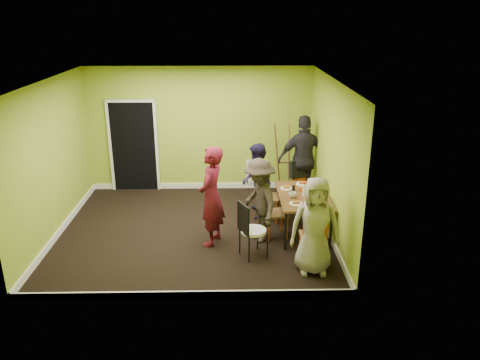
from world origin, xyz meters
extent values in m
plane|color=black|center=(0.00, 0.00, 0.00)|extent=(5.00, 5.00, 0.00)
cube|color=#8BA92B|center=(0.00, 2.25, 1.40)|extent=(5.00, 0.04, 2.80)
cube|color=#8BA92B|center=(0.00, -2.25, 1.40)|extent=(5.00, 0.04, 2.80)
cube|color=#8BA92B|center=(-2.50, 0.00, 1.40)|extent=(0.04, 4.50, 2.80)
cube|color=#8BA92B|center=(2.50, 0.00, 1.40)|extent=(0.04, 4.50, 2.80)
cube|color=white|center=(0.00, 0.00, 2.80)|extent=(5.00, 4.50, 0.04)
cube|color=black|center=(-1.50, 2.22, 1.02)|extent=(1.00, 0.05, 2.04)
cube|color=white|center=(1.30, 2.22, 0.40)|extent=(0.50, 0.04, 0.55)
cylinder|color=black|center=(1.62, -0.81, 0.35)|extent=(0.04, 0.04, 0.71)
cylinder|color=black|center=(2.40, -0.81, 0.35)|extent=(0.04, 0.04, 0.71)
cylinder|color=black|center=(1.62, 0.57, 0.35)|extent=(0.04, 0.04, 0.71)
cylinder|color=black|center=(2.40, 0.57, 0.35)|extent=(0.04, 0.04, 0.71)
cube|color=brown|center=(2.01, -0.12, 0.73)|extent=(0.90, 1.50, 0.04)
cylinder|color=#E05615|center=(1.31, 0.68, 0.24)|extent=(0.03, 0.03, 0.48)
cylinder|color=#E05615|center=(1.22, 0.33, 0.24)|extent=(0.03, 0.03, 0.48)
cylinder|color=#E05615|center=(1.67, 0.58, 0.24)|extent=(0.03, 0.03, 0.48)
cylinder|color=#E05615|center=(1.57, 0.23, 0.24)|extent=(0.03, 0.03, 0.48)
cube|color=brown|center=(1.44, 0.45, 0.48)|extent=(0.53, 0.53, 0.04)
cube|color=#E05615|center=(1.24, 0.51, 0.78)|extent=(0.14, 0.40, 0.54)
cylinder|color=#E05615|center=(1.29, -0.15, 0.23)|extent=(0.03, 0.03, 0.46)
cylinder|color=#E05615|center=(1.36, -0.49, 0.23)|extent=(0.03, 0.03, 0.46)
cylinder|color=#E05615|center=(1.63, -0.08, 0.23)|extent=(0.03, 0.03, 0.46)
cylinder|color=#E05615|center=(1.70, -0.41, 0.23)|extent=(0.03, 0.03, 0.46)
cube|color=brown|center=(1.50, -0.28, 0.46)|extent=(0.48, 0.48, 0.04)
cube|color=#E05615|center=(1.31, -0.32, 0.73)|extent=(0.11, 0.38, 0.51)
cylinder|color=#E05615|center=(2.29, 1.34, 0.21)|extent=(0.02, 0.02, 0.42)
cylinder|color=#E05615|center=(2.00, 1.22, 0.21)|extent=(0.02, 0.02, 0.42)
cylinder|color=#E05615|center=(2.40, 1.05, 0.21)|extent=(0.02, 0.02, 0.42)
cylinder|color=#E05615|center=(2.11, 0.93, 0.21)|extent=(0.02, 0.02, 0.42)
cube|color=brown|center=(2.20, 1.13, 0.42)|extent=(0.48, 0.48, 0.04)
cube|color=#E05615|center=(2.14, 1.30, 0.67)|extent=(0.34, 0.16, 0.46)
cylinder|color=#E05615|center=(1.84, -1.40, 0.23)|extent=(0.03, 0.03, 0.47)
cylinder|color=#E05615|center=(2.19, -1.40, 0.23)|extent=(0.03, 0.03, 0.47)
cylinder|color=#E05615|center=(1.84, -1.05, 0.23)|extent=(0.03, 0.03, 0.47)
cylinder|color=#E05615|center=(2.19, -1.05, 0.23)|extent=(0.03, 0.03, 0.47)
cube|color=brown|center=(2.02, -1.23, 0.47)|extent=(0.42, 0.42, 0.04)
cube|color=#E05615|center=(2.01, -1.42, 0.74)|extent=(0.39, 0.04, 0.52)
cylinder|color=black|center=(0.83, -0.92, 0.23)|extent=(0.03, 0.03, 0.46)
cylinder|color=black|center=(0.98, -1.23, 0.23)|extent=(0.03, 0.03, 0.46)
cylinder|color=black|center=(1.15, -0.77, 0.23)|extent=(0.03, 0.03, 0.46)
cylinder|color=black|center=(1.29, -1.09, 0.23)|extent=(0.03, 0.03, 0.46)
cylinder|color=white|center=(1.06, -1.00, 0.47)|extent=(0.43, 0.43, 0.05)
cube|color=black|center=(0.89, -1.08, 0.73)|extent=(0.19, 0.36, 0.51)
cylinder|color=brown|center=(1.72, 1.75, 0.84)|extent=(0.24, 0.39, 1.69)
cylinder|color=brown|center=(2.15, 1.75, 0.84)|extent=(0.24, 0.39, 1.69)
cylinder|color=brown|center=(1.94, 1.50, 0.84)|extent=(0.04, 0.38, 1.65)
cube|color=brown|center=(1.94, 1.70, 0.79)|extent=(0.45, 0.04, 0.04)
cylinder|color=white|center=(1.74, 0.21, 0.76)|extent=(0.23, 0.23, 0.01)
cylinder|color=white|center=(1.82, -0.54, 0.76)|extent=(0.24, 0.24, 0.01)
cylinder|color=white|center=(2.08, 0.44, 0.76)|extent=(0.26, 0.26, 0.01)
cylinder|color=white|center=(2.06, -0.72, 0.76)|extent=(0.22, 0.22, 0.01)
cylinder|color=white|center=(2.30, 0.10, 0.76)|extent=(0.25, 0.25, 0.01)
cylinder|color=white|center=(2.32, -0.27, 0.76)|extent=(0.24, 0.24, 0.01)
cylinder|color=white|center=(2.02, -0.16, 0.87)|extent=(0.07, 0.07, 0.23)
cylinder|color=blue|center=(2.27, -0.47, 0.86)|extent=(0.08, 0.08, 0.21)
cylinder|color=#E05615|center=(1.99, 0.07, 0.79)|extent=(0.04, 0.04, 0.07)
cylinder|color=black|center=(1.86, 0.10, 0.80)|extent=(0.06, 0.06, 0.10)
cylinder|color=black|center=(2.12, 0.32, 0.80)|extent=(0.06, 0.06, 0.09)
cylinder|color=black|center=(2.09, -0.56, 0.80)|extent=(0.07, 0.07, 0.10)
imported|color=white|center=(1.79, -0.24, 0.80)|extent=(0.13, 0.13, 0.10)
imported|color=white|center=(2.23, -0.04, 0.80)|extent=(0.11, 0.11, 0.10)
imported|color=#560E1C|center=(0.35, -0.51, 0.89)|extent=(0.60, 0.75, 1.78)
imported|color=black|center=(1.20, 0.65, 0.75)|extent=(0.57, 0.73, 1.49)
imported|color=#2E271F|center=(1.19, -0.42, 0.77)|extent=(0.88, 1.13, 1.53)
imported|color=#232127|center=(2.24, 1.40, 0.95)|extent=(1.14, 0.55, 1.89)
imported|color=gray|center=(1.98, -1.52, 0.79)|extent=(0.79, 0.53, 1.58)
camera|label=1|loc=(0.69, -8.01, 3.90)|focal=35.00mm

